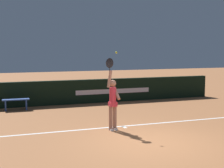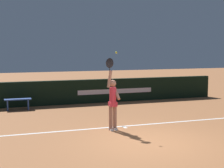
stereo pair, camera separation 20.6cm
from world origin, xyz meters
The scene contains 6 objects.
ground_plane centered at (0.00, 0.00, 0.00)m, with size 60.00×60.00×0.00m, color #A1633B.
court_lines centered at (0.00, -0.33, 0.00)m, with size 11.15×5.16×0.00m.
back_wall centered at (0.00, 7.52, 0.61)m, with size 14.42×0.27×1.22m.
tennis_player centered at (-0.54, 1.76, 1.05)m, with size 0.46×0.47×2.51m.
tennis_ball centered at (-0.50, 1.52, 2.70)m, with size 0.07×0.07×0.07m.
courtside_bench_near centered at (-3.46, 6.73, 0.38)m, with size 1.21×0.38×0.52m.
Camera 1 is at (-4.39, -8.90, 2.87)m, focal length 53.43 mm.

